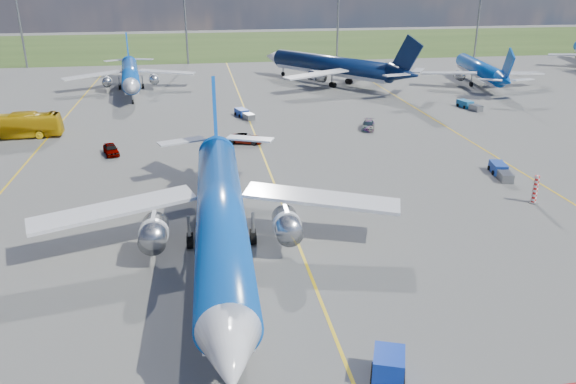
{
  "coord_description": "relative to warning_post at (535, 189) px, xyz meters",
  "views": [
    {
      "loc": [
        -8.06,
        -41.42,
        22.57
      ],
      "look_at": [
        -0.5,
        5.11,
        4.0
      ],
      "focal_mm": 35.0,
      "sensor_mm": 36.0,
      "label": 1
    }
  ],
  "objects": [
    {
      "name": "ground",
      "position": [
        -26.0,
        -8.0,
        -1.5
      ],
      "size": [
        400.0,
        400.0,
        0.0
      ],
      "primitive_type": "plane",
      "color": "#565653",
      "rests_on": "ground"
    },
    {
      "name": "grass_strip",
      "position": [
        -26.0,
        142.0,
        -1.5
      ],
      "size": [
        400.0,
        80.0,
        0.01
      ],
      "primitive_type": "cube",
      "color": "#2D4719",
      "rests_on": "ground"
    },
    {
      "name": "taxiway_lines",
      "position": [
        -25.83,
        19.7,
        -1.49
      ],
      "size": [
        60.25,
        160.0,
        0.02
      ],
      "color": "gold",
      "rests_on": "ground"
    },
    {
      "name": "floodlight_masts",
      "position": [
        -16.0,
        102.0,
        11.06
      ],
      "size": [
        202.2,
        0.5,
        22.7
      ],
      "color": "slate",
      "rests_on": "ground"
    },
    {
      "name": "warning_post",
      "position": [
        0.0,
        0.0,
        0.0
      ],
      "size": [
        0.5,
        0.5,
        3.0
      ],
      "primitive_type": "cylinder",
      "color": "red",
      "rests_on": "ground"
    },
    {
      "name": "bg_jet_nnw",
      "position": [
        -47.16,
        67.26,
        -1.5
      ],
      "size": [
        32.17,
        39.98,
        9.72
      ],
      "primitive_type": null,
      "rotation": [
        0.0,
        0.0,
        0.11
      ],
      "color": "#0C4DB4",
      "rests_on": "ground"
    },
    {
      "name": "bg_jet_n",
      "position": [
        -5.64,
        68.45,
        -1.5
      ],
      "size": [
        52.16,
        54.31,
        11.32
      ],
      "primitive_type": null,
      "rotation": [
        0.0,
        0.0,
        3.78
      ],
      "color": "#07163A",
      "rests_on": "ground"
    },
    {
      "name": "bg_jet_ne",
      "position": [
        25.47,
        62.84,
        -1.5
      ],
      "size": [
        32.65,
        39.63,
        9.34
      ],
      "primitive_type": null,
      "rotation": [
        0.0,
        0.0,
        2.98
      ],
      "color": "#0C4DB4",
      "rests_on": "ground"
    },
    {
      "name": "main_airliner",
      "position": [
        -32.77,
        -7.46,
        -1.5
      ],
      "size": [
        35.19,
        45.59,
        11.73
      ],
      "primitive_type": null,
      "rotation": [
        0.0,
        0.0,
        -0.02
      ],
      "color": "#0C4DB4",
      "rests_on": "ground"
    },
    {
      "name": "uld_container",
      "position": [
        -23.89,
        -23.77,
        -0.6
      ],
      "size": [
        2.49,
        2.75,
        1.8
      ],
      "primitive_type": "cube",
      "rotation": [
        0.0,
        0.0,
        -0.36
      ],
      "color": "#0C30B0",
      "rests_on": "ground"
    },
    {
      "name": "apron_bus",
      "position": [
        -60.4,
        34.79,
        0.3
      ],
      "size": [
        13.0,
        3.48,
        3.59
      ],
      "primitive_type": "imported",
      "rotation": [
        0.0,
        0.0,
        1.61
      ],
      "color": "#C79B0B",
      "rests_on": "ground"
    },
    {
      "name": "service_car_a",
      "position": [
        -45.78,
        24.3,
        -0.78
      ],
      "size": [
        2.8,
        4.54,
        1.44
      ],
      "primitive_type": "imported",
      "rotation": [
        0.0,
        0.0,
        0.28
      ],
      "color": "#999999",
      "rests_on": "ground"
    },
    {
      "name": "service_car_b",
      "position": [
        -27.75,
        26.66,
        -0.81
      ],
      "size": [
        5.41,
        3.68,
        1.38
      ],
      "primitive_type": "imported",
      "rotation": [
        0.0,
        0.0,
        1.26
      ],
      "color": "#999999",
      "rests_on": "ground"
    },
    {
      "name": "service_car_c",
      "position": [
        -8.53,
        31.11,
        -0.85
      ],
      "size": [
        3.25,
        4.85,
        1.3
      ],
      "primitive_type": "imported",
      "rotation": [
        0.0,
        0.0,
        -0.35
      ],
      "color": "#999999",
      "rests_on": "ground"
    },
    {
      "name": "baggage_tug_w",
      "position": [
        0.88,
        8.44,
        -0.93
      ],
      "size": [
        2.54,
        5.59,
        1.22
      ],
      "rotation": [
        0.0,
        0.0,
        -0.21
      ],
      "color": "#193C9B",
      "rests_on": "ground"
    },
    {
      "name": "baggage_tug_c",
      "position": [
        -26.6,
        41.9,
        -0.94
      ],
      "size": [
        3.1,
        5.46,
        1.19
      ],
      "rotation": [
        0.0,
        0.0,
        0.34
      ],
      "color": "#1C3FAA",
      "rests_on": "ground"
    },
    {
      "name": "baggage_tug_e",
      "position": [
        13.13,
        41.91,
        -0.92
      ],
      "size": [
        2.72,
        5.68,
        1.23
      ],
      "rotation": [
        0.0,
        0.0,
        0.24
      ],
      "color": "#1B6CA7",
      "rests_on": "ground"
    }
  ]
}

